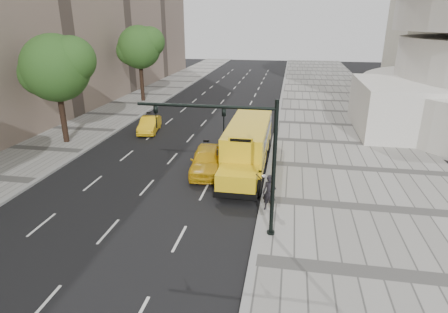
% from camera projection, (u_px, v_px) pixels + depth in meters
% --- Properties ---
extents(ground, '(140.00, 140.00, 0.00)m').
position_uv_depth(ground, '(186.00, 159.00, 26.79)').
color(ground, black).
rests_on(ground, ground).
extents(sidewalk_museum, '(12.00, 140.00, 0.15)m').
position_uv_depth(sidewalk_museum, '(361.00, 170.00, 24.78)').
color(sidewalk_museum, gray).
rests_on(sidewalk_museum, ground).
extents(sidewalk_far, '(6.00, 140.00, 0.15)m').
position_uv_depth(sidewalk_far, '(47.00, 150.00, 28.58)').
color(sidewalk_far, gray).
rests_on(sidewalk_far, ground).
extents(curb_museum, '(0.30, 140.00, 0.15)m').
position_uv_depth(curb_museum, '(270.00, 164.00, 25.77)').
color(curb_museum, gray).
rests_on(curb_museum, ground).
extents(curb_far, '(0.30, 140.00, 0.15)m').
position_uv_depth(curb_far, '(83.00, 152.00, 28.09)').
color(curb_far, gray).
rests_on(curb_far, ground).
extents(tree_b, '(5.70, 5.06, 8.51)m').
position_uv_depth(tree_b, '(57.00, 67.00, 28.20)').
color(tree_b, black).
rests_on(tree_b, ground).
extents(tree_c, '(5.53, 4.91, 8.84)m').
position_uv_depth(tree_c, '(140.00, 47.00, 43.29)').
color(tree_c, black).
rests_on(tree_c, ground).
extents(school_bus, '(2.96, 11.56, 3.19)m').
position_uv_depth(school_bus, '(249.00, 140.00, 25.30)').
color(school_bus, yellow).
rests_on(school_bus, ground).
extents(taxi_near, '(2.57, 5.11, 1.67)m').
position_uv_depth(taxi_near, '(207.00, 160.00, 24.29)').
color(taxi_near, gold).
rests_on(taxi_near, ground).
extents(taxi_far, '(2.07, 4.28, 1.35)m').
position_uv_depth(taxi_far, '(149.00, 125.00, 33.05)').
color(taxi_far, gold).
rests_on(taxi_far, ground).
extents(pedestrian, '(0.80, 0.63, 1.92)m').
position_uv_depth(pedestrian, '(269.00, 193.00, 19.08)').
color(pedestrian, black).
rests_on(pedestrian, sidewalk_museum).
extents(traffic_signal, '(6.18, 0.36, 6.40)m').
position_uv_depth(traffic_signal, '(242.00, 151.00, 16.15)').
color(traffic_signal, black).
rests_on(traffic_signal, ground).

